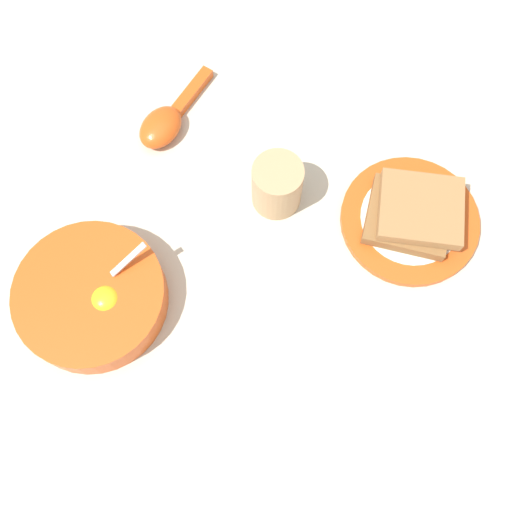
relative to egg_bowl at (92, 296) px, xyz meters
The scene contains 6 objects.
ground_plane 0.20m from the egg_bowl, 112.88° to the left, with size 3.00×3.00×0.00m, color beige.
egg_bowl is the anchor object (origin of this frame).
toast_plate 0.41m from the egg_bowl, 117.94° to the left, with size 0.18×0.18×0.01m.
toast_sandwich 0.41m from the egg_bowl, 117.90° to the left, with size 0.10×0.12×0.03m.
soup_spoon 0.26m from the egg_bowl, behind, with size 0.15×0.08×0.03m.
drinking_cup 0.27m from the egg_bowl, 134.39° to the left, with size 0.06×0.06×0.07m.
Camera 1 is at (0.23, 0.05, 0.71)m, focal length 42.00 mm.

